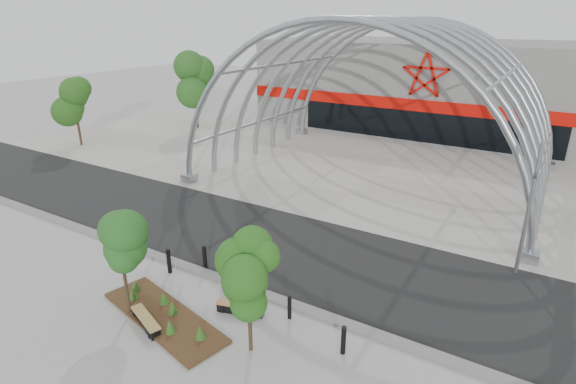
# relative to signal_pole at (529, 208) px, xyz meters

# --- Properties ---
(ground) EXTENTS (140.00, 140.00, 0.00)m
(ground) POSITION_rel_signal_pole_xyz_m (-9.63, -6.60, -2.98)
(ground) COLOR #9E9E99
(ground) RESTS_ON ground
(road) EXTENTS (140.00, 7.00, 0.02)m
(road) POSITION_rel_signal_pole_xyz_m (-9.63, -3.10, -2.97)
(road) COLOR black
(road) RESTS_ON ground
(forecourt) EXTENTS (60.00, 17.00, 0.04)m
(forecourt) POSITION_rel_signal_pole_xyz_m (-9.63, 8.90, -2.96)
(forecourt) COLOR #A6A195
(forecourt) RESTS_ON ground
(kerb) EXTENTS (60.00, 0.50, 0.12)m
(kerb) POSITION_rel_signal_pole_xyz_m (-9.63, -6.85, -2.92)
(kerb) COLOR slate
(kerb) RESTS_ON ground
(arena_building) EXTENTS (34.00, 15.24, 8.00)m
(arena_building) POSITION_rel_signal_pole_xyz_m (-9.63, 26.85, 1.00)
(arena_building) COLOR slate
(arena_building) RESTS_ON ground
(vault_canopy) EXTENTS (20.80, 15.80, 20.36)m
(vault_canopy) POSITION_rel_signal_pole_xyz_m (-9.63, 8.90, -2.97)
(vault_canopy) COLOR gray
(vault_canopy) RESTS_ON ground
(planting_bed) EXTENTS (5.86, 2.92, 0.59)m
(planting_bed) POSITION_rel_signal_pole_xyz_m (-10.52, -9.81, -2.84)
(planting_bed) COLOR #3A2817
(planting_bed) RESTS_ON ground
(signal_pole) EXTENTS (0.25, 0.81, 5.71)m
(signal_pole) POSITION_rel_signal_pole_xyz_m (0.00, 0.00, 0.00)
(signal_pole) COLOR slate
(signal_pole) RESTS_ON ground
(street_tree_0) EXTENTS (1.63, 1.63, 3.73)m
(street_tree_0) POSITION_rel_signal_pole_xyz_m (-11.66, -10.32, -0.31)
(street_tree_0) COLOR black
(street_tree_0) RESTS_ON ground
(street_tree_1) EXTENTS (1.60, 1.60, 3.78)m
(street_tree_1) POSITION_rel_signal_pole_xyz_m (-6.81, -9.58, -0.27)
(street_tree_1) COLOR black
(street_tree_1) RESTS_ON ground
(bench_0) EXTENTS (1.83, 1.01, 0.38)m
(bench_0) POSITION_rel_signal_pole_xyz_m (-10.62, -10.50, -2.80)
(bench_0) COLOR black
(bench_0) RESTS_ON ground
(bench_1) EXTENTS (1.81, 0.87, 0.37)m
(bench_1) POSITION_rel_signal_pole_xyz_m (-8.27, -8.19, -2.80)
(bench_1) COLOR black
(bench_1) RESTS_ON ground
(bollard_0) EXTENTS (0.18, 0.18, 1.10)m
(bollard_0) POSITION_rel_signal_pole_xyz_m (-12.49, -7.50, -2.44)
(bollard_0) COLOR black
(bollard_0) RESTS_ON ground
(bollard_1) EXTENTS (0.18, 0.18, 1.11)m
(bollard_1) POSITION_rel_signal_pole_xyz_m (-11.38, -6.53, -2.43)
(bollard_1) COLOR black
(bollard_1) RESTS_ON ground
(bollard_2) EXTENTS (0.15, 0.15, 0.92)m
(bollard_2) POSITION_rel_signal_pole_xyz_m (-8.60, -6.78, -2.53)
(bollard_2) COLOR black
(bollard_2) RESTS_ON ground
(bollard_3) EXTENTS (0.14, 0.14, 0.89)m
(bollard_3) POSITION_rel_signal_pole_xyz_m (-6.58, -7.53, -2.54)
(bollard_3) COLOR black
(bollard_3) RESTS_ON ground
(bollard_4) EXTENTS (0.16, 0.16, 1.01)m
(bollard_4) POSITION_rel_signal_pole_xyz_m (-4.19, -8.18, -2.48)
(bollard_4) COLOR black
(bollard_4) RESTS_ON ground
(bg_tree_0) EXTENTS (3.00, 3.00, 6.45)m
(bg_tree_0) POSITION_rel_signal_pole_xyz_m (-29.63, 13.40, 1.65)
(bg_tree_0) COLOR black
(bg_tree_0) RESTS_ON ground
(bg_tree_2) EXTENTS (2.55, 2.55, 5.38)m
(bg_tree_2) POSITION_rel_signal_pole_xyz_m (-33.63, 3.40, 0.88)
(bg_tree_2) COLOR black
(bg_tree_2) RESTS_ON ground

